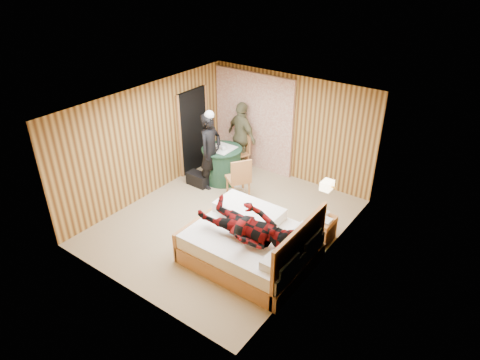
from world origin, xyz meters
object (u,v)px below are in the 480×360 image
Objects in this scene: wall_lamp at (327,185)px; man_at_table at (242,136)px; bed at (253,244)px; nightstand at (323,229)px; round_table at (222,164)px; chair_near at (239,177)px; duffel_bag at (198,179)px; man_on_bed at (247,220)px; chair_far at (241,149)px; woman_standing at (211,151)px.

man_at_table is at bearing 151.06° from wall_lamp.
nightstand is at bearing 58.58° from bed.
chair_near reaches higher than round_table.
bed is 4.04× the size of duffel_bag.
duffel_bag is (-0.32, -0.53, -0.27)m from round_table.
man_on_bed is (2.30, -2.25, 0.59)m from round_table.
chair_far reaches higher than nightstand.
man_on_bed reaches higher than man_at_table.
bed is 0.71m from man_on_bed.
wall_lamp is 0.25× the size of chair_near.
bed is at bearing 76.28° from chair_near.
bed is (-0.80, -1.12, -0.96)m from wall_lamp.
nightstand is 0.55× the size of round_table.
wall_lamp is at bearing 113.65° from chair_near.
chair_near is at bearing -34.84° from chair_far.
wall_lamp is 0.28× the size of chair_far.
woman_standing is at bearing 172.30° from nightstand.
woman_standing reaches higher than duffel_bag.
chair_near is 0.98m from woman_standing.
nightstand is 3.13m from round_table.
man_at_table is at bearing 127.01° from man_on_bed.
round_table reaches higher than duffel_bag.
wall_lamp is 0.15× the size of woman_standing.
chair_near is at bearing 129.17° from man_on_bed.
duffel_bag is (-0.34, -1.27, -0.39)m from chair_far.
woman_standing is (-0.92, 0.15, 0.29)m from chair_near.
man_at_table is 3.82m from man_on_bed.
chair_far is 1.52m from chair_near.
duffel_bag is (-3.39, 0.37, -1.15)m from wall_lamp.
wall_lamp is at bearing -16.34° from round_table.
woman_standing is (-3.07, 0.41, 0.63)m from nightstand.
chair_far is 1.37m from duffel_bag.
duffel_bag is 1.54m from man_at_table.
wall_lamp reaches higher than bed.
man_on_bed is at bearing 144.18° from man_at_table.
nightstand is 0.29× the size of man_on_bed.
chair_far is 0.54× the size of man_at_table.
wall_lamp is 3.18m from woman_standing.
nightstand is at bearing -3.50° from duffel_bag.
bed is 2.09× the size of chair_near.
wall_lamp is 1.68m from bed.
round_table is 0.59m from woman_standing.
wall_lamp is 2.33m from chair_near.
wall_lamp is 3.54m from chair_far.
bed is 2.90m from woman_standing.
woman_standing is (-0.07, -1.10, 0.35)m from chair_far.
chair_far is (-3.04, 1.64, -0.76)m from wall_lamp.
round_table is (-3.07, 0.90, -0.87)m from wall_lamp.
wall_lamp is at bearing -5.57° from duffel_bag.
wall_lamp is 1.05m from nightstand.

